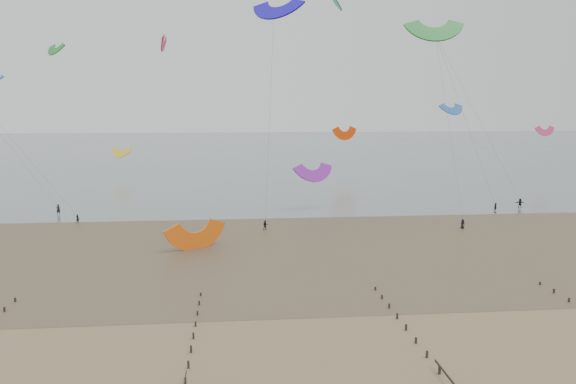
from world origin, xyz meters
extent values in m
plane|color=brown|center=(0.00, 0.00, 0.00)|extent=(500.00, 500.00, 0.00)
plane|color=#475654|center=(0.00, 200.00, 0.03)|extent=(500.00, 500.00, 0.00)
plane|color=#473A28|center=(0.00, 35.00, 0.01)|extent=(500.00, 500.00, 0.00)
ellipsoid|color=slate|center=(-18.00, 22.00, 0.01)|extent=(23.60, 14.36, 0.01)
ellipsoid|color=slate|center=(12.00, 38.00, 0.01)|extent=(33.64, 18.32, 0.01)
ellipsoid|color=slate|center=(-40.00, 40.00, 0.01)|extent=(26.95, 14.22, 0.01)
cube|color=black|center=(-32.00, 9.37, 0.19)|extent=(0.16, 0.16, 0.48)
cube|color=black|center=(-32.00, 12.00, 0.17)|extent=(0.16, 0.16, 0.45)
cube|color=black|center=(-14.00, -6.42, 0.28)|extent=(0.16, 0.16, 0.65)
cube|color=black|center=(-14.00, -3.79, 0.26)|extent=(0.16, 0.16, 0.62)
cube|color=black|center=(-14.00, -1.16, 0.25)|extent=(0.16, 0.16, 0.59)
cube|color=black|center=(-14.00, 1.47, 0.23)|extent=(0.16, 0.16, 0.57)
cube|color=black|center=(-14.00, 4.11, 0.22)|extent=(0.16, 0.16, 0.54)
cube|color=black|center=(-14.00, 6.74, 0.20)|extent=(0.16, 0.16, 0.51)
cube|color=black|center=(-14.00, 9.37, 0.19)|extent=(0.16, 0.16, 0.48)
cube|color=black|center=(-14.00, 12.00, 0.17)|extent=(0.16, 0.16, 0.45)
cube|color=black|center=(4.00, -6.42, 0.28)|extent=(0.16, 0.16, 0.65)
cube|color=black|center=(4.00, -3.79, 0.26)|extent=(0.16, 0.16, 0.62)
cube|color=black|center=(4.00, -1.16, 0.25)|extent=(0.16, 0.16, 0.59)
cube|color=black|center=(4.00, 1.47, 0.23)|extent=(0.16, 0.16, 0.57)
cube|color=black|center=(4.00, 4.11, 0.22)|extent=(0.16, 0.16, 0.54)
cube|color=black|center=(4.00, 6.74, 0.20)|extent=(0.16, 0.16, 0.51)
cube|color=black|center=(4.00, 9.37, 0.19)|extent=(0.16, 0.16, 0.48)
cube|color=black|center=(4.00, 12.00, 0.17)|extent=(0.16, 0.16, 0.45)
cube|color=black|center=(22.00, 6.74, 0.20)|extent=(0.16, 0.16, 0.51)
cube|color=black|center=(22.00, 9.37, 0.19)|extent=(0.16, 0.16, 0.48)
cube|color=black|center=(22.00, 12.00, 0.17)|extent=(0.16, 0.16, 0.45)
imported|color=black|center=(-36.00, 49.53, 0.75)|extent=(0.63, 0.50, 1.49)
imported|color=black|center=(-5.80, 41.39, 0.76)|extent=(0.75, 0.59, 1.52)
imported|color=black|center=(35.83, 51.34, 0.92)|extent=(0.96, 1.16, 1.85)
imported|color=black|center=(-41.36, 57.35, 0.92)|extent=(0.80, 0.76, 1.84)
imported|color=black|center=(24.89, 39.61, 0.75)|extent=(0.79, 0.87, 1.49)
imported|color=black|center=(42.74, 55.74, 0.88)|extent=(1.71, 0.83, 1.77)
camera|label=1|loc=(-10.44, -42.93, 19.12)|focal=35.00mm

